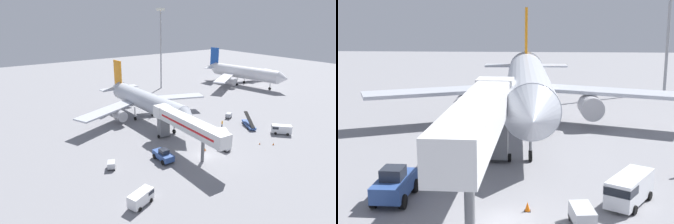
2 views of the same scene
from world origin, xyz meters
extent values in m
plane|color=gray|center=(0.00, 0.00, 0.00)|extent=(300.00, 300.00, 0.00)
cylinder|color=#B7BCC6|center=(1.45, 25.92, 5.54)|extent=(6.28, 31.85, 5.27)
cone|color=#B7BCC6|center=(2.02, 8.20, 5.54)|extent=(5.29, 3.92, 5.17)
cone|color=#B7BCC6|center=(0.85, 44.67, 5.93)|extent=(5.19, 6.00, 5.01)
cube|color=orange|center=(0.90, 43.21, 10.81)|extent=(0.51, 4.60, 8.44)
cube|color=#B7BCC6|center=(4.08, 42.90, 6.20)|extent=(6.43, 3.54, 0.24)
cube|color=#B7BCC6|center=(-2.25, 42.70, 6.20)|extent=(6.43, 3.54, 0.24)
cube|color=#B7BCC6|center=(12.52, 29.02, 4.35)|extent=(19.56, 10.91, 0.44)
cube|color=#B7BCC6|center=(-9.79, 28.31, 4.35)|extent=(19.37, 11.93, 0.44)
cylinder|color=#A8A8AD|center=(9.30, 27.83, 2.60)|extent=(3.02, 3.87, 2.91)
cylinder|color=#A8A8AD|center=(-6.50, 27.33, 2.60)|extent=(3.02, 3.87, 2.91)
cylinder|color=gray|center=(1.85, 13.56, 2.25)|extent=(0.28, 0.28, 3.40)
cylinder|color=black|center=(1.85, 13.56, 0.55)|extent=(0.38, 1.11, 1.10)
cylinder|color=gray|center=(4.42, 27.91, 2.25)|extent=(0.28, 0.28, 3.40)
cylinder|color=black|center=(4.42, 27.91, 0.55)|extent=(0.38, 1.11, 1.10)
cylinder|color=gray|center=(-1.64, 27.72, 2.25)|extent=(0.28, 0.28, 3.40)
cylinder|color=black|center=(-1.64, 27.72, 0.55)|extent=(0.38, 1.11, 1.10)
cube|color=silver|center=(-1.90, 2.63, 6.59)|extent=(3.62, 21.43, 2.70)
cube|color=red|center=(-3.42, 2.67, 6.59)|extent=(0.57, 17.93, 0.44)
cube|color=silver|center=(-1.57, 13.90, 6.59)|extent=(3.53, 2.90, 2.84)
cube|color=#232833|center=(-1.53, 15.20, 6.84)|extent=(3.31, 0.34, 0.90)
cube|color=slate|center=(-1.59, 13.30, 2.82)|extent=(2.60, 1.87, 4.84)
cylinder|color=black|center=(-3.01, 13.34, 0.40)|extent=(0.32, 0.81, 0.80)
cylinder|color=black|center=(-0.16, 13.26, 0.40)|extent=(0.32, 0.81, 0.80)
cylinder|color=slate|center=(-2.02, -1.64, 2.62)|extent=(0.70, 0.70, 5.24)
cube|color=#2D4C8E|center=(-8.44, 3.26, 1.16)|extent=(2.40, 5.14, 1.22)
cube|color=#232833|center=(-8.45, 3.00, 2.22)|extent=(1.65, 1.83, 0.90)
cylinder|color=black|center=(-7.38, 1.58, 0.55)|extent=(0.42, 1.11, 1.10)
cylinder|color=black|center=(-9.57, 1.63, 0.55)|extent=(0.42, 1.11, 1.10)
cylinder|color=black|center=(-7.31, 4.89, 0.55)|extent=(0.42, 1.11, 1.10)
cylinder|color=black|center=(-9.50, 4.93, 0.55)|extent=(0.42, 1.11, 1.10)
cube|color=#2D4C8E|center=(21.20, 5.84, 0.57)|extent=(5.09, 6.83, 0.55)
cube|color=black|center=(21.20, 5.84, 2.08)|extent=(4.44, 6.46, 2.40)
cylinder|color=black|center=(21.58, 8.04, 0.30)|extent=(0.50, 0.63, 0.60)
cylinder|color=black|center=(22.99, 7.19, 0.30)|extent=(0.50, 0.63, 0.60)
cylinder|color=black|center=(19.41, 4.48, 0.30)|extent=(0.50, 0.63, 0.60)
cylinder|color=black|center=(20.82, 3.63, 0.30)|extent=(0.50, 0.63, 0.60)
cube|color=silver|center=(9.31, 3.46, 1.27)|extent=(4.45, 5.51, 1.97)
cube|color=#1E232D|center=(8.37, 1.94, 1.71)|extent=(2.60, 2.49, 0.63)
cylinder|color=black|center=(9.26, 1.57, 0.34)|extent=(0.66, 0.77, 0.68)
cylinder|color=black|center=(7.64, 2.57, 0.34)|extent=(0.66, 0.77, 0.68)
cylinder|color=black|center=(10.98, 4.34, 0.34)|extent=(0.66, 0.77, 0.68)
cylinder|color=black|center=(9.36, 5.34, 0.34)|extent=(0.66, 0.77, 0.68)
cube|color=white|center=(-19.52, -6.80, 1.27)|extent=(4.89, 3.33, 1.96)
cube|color=#1E232D|center=(-18.08, -6.27, 1.70)|extent=(2.02, 2.30, 0.63)
cylinder|color=black|center=(-18.52, -5.46, 0.34)|extent=(0.76, 0.55, 0.68)
cylinder|color=black|center=(-17.89, -7.16, 0.34)|extent=(0.76, 0.55, 0.68)
cylinder|color=black|center=(-21.15, -6.43, 0.34)|extent=(0.76, 0.55, 0.68)
cylinder|color=black|center=(-20.52, -8.13, 0.34)|extent=(0.76, 0.55, 0.68)
cube|color=white|center=(24.05, -2.15, 1.29)|extent=(4.56, 4.66, 1.99)
cube|color=#1E232D|center=(22.95, -0.99, 1.72)|extent=(2.38, 2.36, 0.64)
cylinder|color=black|center=(22.41, -1.69, 0.34)|extent=(0.71, 0.72, 0.68)
cylinder|color=black|center=(23.68, -0.49, 0.34)|extent=(0.71, 0.72, 0.68)
cylinder|color=black|center=(24.42, -3.80, 0.34)|extent=(0.71, 0.72, 0.68)
cylinder|color=black|center=(25.69, -2.60, 0.34)|extent=(0.71, 0.72, 0.68)
cube|color=#38383D|center=(5.40, -0.56, 0.29)|extent=(1.72, 2.81, 0.22)
cube|color=silver|center=(5.40, -0.56, 0.88)|extent=(1.72, 2.81, 0.97)
cylinder|color=black|center=(6.15, -1.40, 0.18)|extent=(0.16, 0.37, 0.36)
cylinder|color=black|center=(4.88, -1.57, 0.18)|extent=(0.16, 0.37, 0.36)
cylinder|color=black|center=(5.92, 0.44, 0.18)|extent=(0.16, 0.37, 0.36)
cylinder|color=black|center=(4.65, 0.28, 0.18)|extent=(0.16, 0.37, 0.36)
cube|color=#38383D|center=(-18.65, 6.32, 0.29)|extent=(2.20, 2.49, 0.22)
cube|color=silver|center=(-18.65, 6.32, 0.93)|extent=(2.20, 2.49, 1.07)
cylinder|color=black|center=(-18.37, 5.38, 0.18)|extent=(0.27, 0.38, 0.36)
cylinder|color=black|center=(-19.56, 5.97, 0.18)|extent=(0.27, 0.38, 0.36)
cylinder|color=black|center=(-17.73, 6.68, 0.18)|extent=(0.27, 0.38, 0.36)
cylinder|color=black|center=(-18.92, 7.27, 0.18)|extent=(0.27, 0.38, 0.36)
cube|color=#38383D|center=(21.90, 13.86, 0.29)|extent=(2.59, 2.21, 0.22)
cube|color=#999EA5|center=(21.90, 13.86, 0.93)|extent=(2.59, 2.21, 1.06)
cylinder|color=black|center=(22.31, 14.77, 0.18)|extent=(0.38, 0.27, 0.36)
cylinder|color=black|center=(22.87, 13.65, 0.18)|extent=(0.38, 0.27, 0.36)
cylinder|color=black|center=(20.92, 14.06, 0.18)|extent=(0.38, 0.27, 0.36)
cylinder|color=black|center=(21.49, 12.95, 0.18)|extent=(0.38, 0.27, 0.36)
cylinder|color=#1E2333|center=(15.14, 9.85, 0.44)|extent=(0.28, 0.28, 0.88)
cylinder|color=orange|center=(15.14, 9.85, 1.23)|extent=(0.38, 0.38, 0.70)
sphere|color=tan|center=(15.14, 9.85, 1.72)|extent=(0.24, 0.24, 0.24)
cube|color=black|center=(1.71, 1.70, 0.01)|extent=(0.47, 0.47, 0.03)
cone|color=orange|center=(1.71, 1.70, 0.37)|extent=(0.40, 0.40, 0.70)
cube|color=black|center=(16.71, -5.20, 0.01)|extent=(0.37, 0.37, 0.03)
cone|color=orange|center=(16.71, -5.20, 0.29)|extent=(0.31, 0.31, 0.54)
cube|color=black|center=(14.35, -3.21, 0.01)|extent=(0.31, 0.31, 0.03)
cone|color=orange|center=(14.35, -3.21, 0.25)|extent=(0.27, 0.27, 0.46)
cylinder|color=silver|center=(58.20, 39.47, 5.48)|extent=(10.05, 30.51, 5.15)
cone|color=silver|center=(60.98, 22.88, 5.48)|extent=(5.57, 4.35, 5.05)
cone|color=silver|center=(55.26, 57.03, 5.86)|extent=(5.74, 6.27, 4.90)
cube|color=#1947A3|center=(55.49, 55.67, 10.63)|extent=(1.07, 4.35, 8.24)
cube|color=silver|center=(58.60, 55.79, 6.12)|extent=(6.62, 4.14, 0.24)
cube|color=silver|center=(52.50, 54.77, 6.12)|extent=(6.62, 4.14, 0.24)
cube|color=silver|center=(68.71, 44.06, 4.32)|extent=(19.64, 8.40, 0.44)
cube|color=silver|center=(46.77, 40.39, 4.32)|extent=(18.61, 13.72, 0.44)
cylinder|color=#A8A8AD|center=(65.67, 42.46, 2.53)|extent=(3.58, 4.32, 2.98)
cylinder|color=#A8A8AD|center=(50.16, 39.87, 2.53)|extent=(3.58, 4.32, 2.98)
cylinder|color=gray|center=(60.14, 27.90, 2.24)|extent=(0.28, 0.28, 3.38)
cylinder|color=black|center=(60.14, 27.90, 0.55)|extent=(0.53, 1.14, 1.10)
cylinder|color=gray|center=(60.82, 41.74, 2.24)|extent=(0.28, 0.28, 3.38)
cylinder|color=black|center=(60.82, 41.74, 0.55)|extent=(0.53, 1.14, 1.10)
cylinder|color=gray|center=(54.98, 40.76, 2.24)|extent=(0.28, 0.28, 3.38)
cylinder|color=black|center=(54.98, 40.76, 0.55)|extent=(0.53, 1.14, 1.10)
cylinder|color=#93969B|center=(26.07, 55.97, 15.15)|extent=(0.56, 0.56, 30.31)
cube|color=silver|center=(26.07, 55.97, 30.81)|extent=(2.40, 2.40, 1.00)
camera|label=1|loc=(-38.01, -40.80, 28.52)|focal=30.60mm
camera|label=2|loc=(1.97, -29.92, 13.90)|focal=49.94mm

